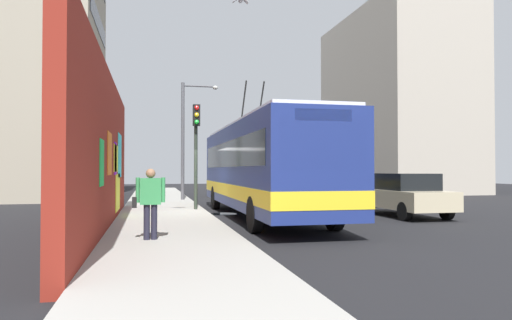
% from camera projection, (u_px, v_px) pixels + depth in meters
% --- Properties ---
extents(ground_plane, '(80.00, 80.00, 0.00)m').
position_uv_depth(ground_plane, '(208.00, 216.00, 17.55)').
color(ground_plane, black).
extents(sidewalk_slab, '(48.00, 3.20, 0.15)m').
position_uv_depth(sidewalk_slab, '(164.00, 214.00, 17.20)').
color(sidewalk_slab, '#9E9B93').
rests_on(sidewalk_slab, ground_plane).
extents(graffiti_wall, '(14.24, 0.32, 4.39)m').
position_uv_depth(graffiti_wall, '(105.00, 153.00, 13.09)').
color(graffiti_wall, maroon).
rests_on(graffiti_wall, ground_plane).
extents(building_far_left, '(9.77, 7.86, 20.07)m').
position_uv_depth(building_far_left, '(30.00, 31.00, 28.12)').
color(building_far_left, '#9E937F').
rests_on(building_far_left, ground_plane).
extents(building_far_right, '(13.83, 7.27, 14.11)m').
position_uv_depth(building_far_right, '(394.00, 103.00, 37.68)').
color(building_far_right, '#B2A899').
rests_on(building_far_right, ground_plane).
extents(city_bus, '(12.23, 2.57, 5.14)m').
position_uv_depth(city_bus, '(262.00, 166.00, 16.77)').
color(city_bus, navy).
rests_on(city_bus, ground_plane).
extents(parked_car_champagne, '(4.45, 1.82, 1.58)m').
position_uv_depth(parked_car_champagne, '(403.00, 194.00, 17.34)').
color(parked_car_champagne, '#C6B793').
rests_on(parked_car_champagne, ground_plane).
extents(parked_car_dark_gray, '(4.64, 1.78, 1.58)m').
position_uv_depth(parked_car_dark_gray, '(341.00, 188.00, 22.91)').
color(parked_car_dark_gray, '#38383D').
rests_on(parked_car_dark_gray, ground_plane).
extents(pedestrian_near_wall, '(0.22, 0.72, 1.59)m').
position_uv_depth(pedestrian_near_wall, '(150.00, 198.00, 10.53)').
color(pedestrian_near_wall, '#1E1E2D').
rests_on(pedestrian_near_wall, sidewalk_slab).
extents(traffic_light, '(0.49, 0.28, 4.16)m').
position_uv_depth(traffic_light, '(196.00, 139.00, 18.53)').
color(traffic_light, '#2D382D').
rests_on(traffic_light, sidewalk_slab).
extents(street_lamp, '(0.44, 1.95, 6.16)m').
position_uv_depth(street_lamp, '(187.00, 131.00, 24.74)').
color(street_lamp, '#4C4C51').
rests_on(street_lamp, sidewalk_slab).
extents(curbside_puddle, '(1.18, 1.18, 0.00)m').
position_uv_depth(curbside_puddle, '(222.00, 214.00, 18.17)').
color(curbside_puddle, black).
rests_on(curbside_puddle, ground_plane).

